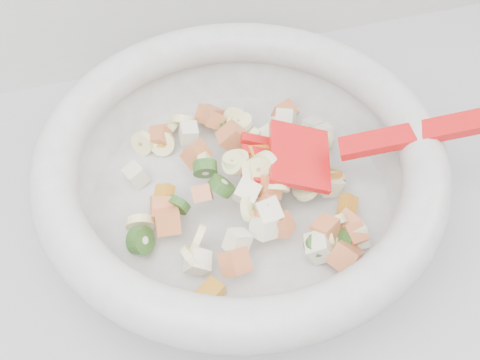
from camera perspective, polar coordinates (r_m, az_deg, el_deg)
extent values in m
cylinder|color=silver|center=(0.61, 0.00, -2.31)|extent=(0.31, 0.31, 0.02)
torus|color=silver|center=(0.56, 0.00, 2.25)|extent=(0.38, 0.38, 0.04)
cylinder|color=#FEFFAA|center=(0.57, -0.40, 1.97)|extent=(0.03, 0.04, 0.02)
cylinder|color=#FEFFAA|center=(0.62, 1.09, 3.89)|extent=(0.03, 0.03, 0.04)
cylinder|color=#FEFFAA|center=(0.65, -9.20, 3.48)|extent=(0.03, 0.03, 0.04)
cylinder|color=#FEFFAA|center=(0.65, -0.57, 5.76)|extent=(0.03, 0.04, 0.03)
cylinder|color=#FEFFAA|center=(0.64, -0.01, 5.50)|extent=(0.04, 0.04, 0.01)
cylinder|color=#FEFFAA|center=(0.57, 8.33, -5.21)|extent=(0.02, 0.03, 0.03)
cylinder|color=#FEFFAA|center=(0.57, 3.49, -0.61)|extent=(0.04, 0.03, 0.04)
cylinder|color=#FEFFAA|center=(0.55, 0.89, -2.72)|extent=(0.02, 0.03, 0.03)
cylinder|color=#FEFFAA|center=(0.58, -3.16, 1.58)|extent=(0.02, 0.03, 0.03)
cylinder|color=#FEFFAA|center=(0.56, 1.63, 1.03)|extent=(0.03, 0.02, 0.03)
cylinder|color=#FEFFAA|center=(0.66, -5.42, 5.71)|extent=(0.04, 0.03, 0.03)
cylinder|color=#FEFFAA|center=(0.57, 8.96, -3.86)|extent=(0.03, 0.02, 0.03)
cylinder|color=#FEFFAA|center=(0.67, -6.76, 4.95)|extent=(0.03, 0.03, 0.03)
cylinder|color=#FEFFAA|center=(0.65, -7.36, 3.44)|extent=(0.03, 0.03, 0.03)
cylinder|color=#FEFFAA|center=(0.63, -0.57, 4.16)|extent=(0.03, 0.03, 0.01)
cylinder|color=#FEFFAA|center=(0.57, 1.03, 0.48)|extent=(0.02, 0.04, 0.03)
cylinder|color=#FEFFAA|center=(0.55, -4.02, -5.56)|extent=(0.03, 0.03, 0.03)
cylinder|color=#FEFFAA|center=(0.61, 8.80, 0.19)|extent=(0.03, 0.02, 0.03)
cylinder|color=#FEFFAA|center=(0.59, 6.32, -0.75)|extent=(0.04, 0.04, 0.03)
cylinder|color=#FEFFAA|center=(0.57, -0.55, 1.66)|extent=(0.03, 0.03, 0.03)
cylinder|color=#FEFFAA|center=(0.58, -9.45, -4.06)|extent=(0.04, 0.02, 0.04)
cylinder|color=#FEFFAA|center=(0.65, 7.83, 3.68)|extent=(0.02, 0.03, 0.03)
cylinder|color=#FEFFAA|center=(0.54, -4.57, -7.35)|extent=(0.02, 0.04, 0.04)
cylinder|color=#FEFFAA|center=(0.57, 2.48, 1.45)|extent=(0.03, 0.03, 0.03)
cube|color=#E36547|center=(0.65, -2.52, 5.70)|extent=(0.02, 0.02, 0.03)
cube|color=#E36547|center=(0.59, 10.14, -3.95)|extent=(0.03, 0.03, 0.02)
cube|color=#E36547|center=(0.56, -6.91, -3.82)|extent=(0.03, 0.03, 0.03)
cube|color=#E36547|center=(0.67, 4.31, 6.32)|extent=(0.03, 0.03, 0.03)
cube|color=#E36547|center=(0.55, 2.58, -2.78)|extent=(0.03, 0.02, 0.03)
cube|color=#E36547|center=(0.57, 2.73, -0.62)|extent=(0.03, 0.03, 0.03)
cube|color=#E36547|center=(0.67, -2.92, 6.16)|extent=(0.04, 0.03, 0.03)
cube|color=#E36547|center=(0.60, -4.18, 2.45)|extent=(0.03, 0.03, 0.03)
cube|color=#E36547|center=(0.65, -7.62, 4.12)|extent=(0.03, 0.03, 0.03)
cube|color=#E36547|center=(0.56, 9.95, -7.18)|extent=(0.04, 0.04, 0.03)
cube|color=#E36547|center=(0.57, -7.46, -2.50)|extent=(0.03, 0.03, 0.03)
cube|color=#E36547|center=(0.63, 5.74, 3.03)|extent=(0.03, 0.02, 0.03)
cube|color=#E36547|center=(0.56, -3.58, -1.27)|extent=(0.02, 0.03, 0.03)
cube|color=#E36547|center=(0.61, -0.72, 4.08)|extent=(0.03, 0.02, 0.03)
cube|color=#E36547|center=(0.56, 8.12, -4.70)|extent=(0.03, 0.03, 0.03)
cube|color=#E36547|center=(0.54, -0.48, -7.79)|extent=(0.03, 0.03, 0.03)
cube|color=#E36547|center=(0.56, 3.85, -4.26)|extent=(0.03, 0.03, 0.03)
cube|color=#E36547|center=(0.57, 10.77, -5.18)|extent=(0.02, 0.03, 0.02)
cylinder|color=#4FA336|center=(0.57, -5.86, -2.36)|extent=(0.03, 0.03, 0.03)
cylinder|color=#4FA336|center=(0.56, -1.76, -0.57)|extent=(0.03, 0.03, 0.03)
cylinder|color=#4FA336|center=(0.58, -3.33, 1.11)|extent=(0.03, 0.02, 0.03)
cylinder|color=#4FA336|center=(0.57, 9.38, -5.83)|extent=(0.03, 0.04, 0.03)
cylinder|color=#4FA336|center=(0.65, 6.99, 3.98)|extent=(0.03, 0.03, 0.02)
cylinder|color=#4FA336|center=(0.59, 6.24, -0.09)|extent=(0.03, 0.03, 0.03)
cylinder|color=#4FA336|center=(0.56, 7.29, -6.20)|extent=(0.03, 0.03, 0.02)
cylinder|color=#4FA336|center=(0.61, 5.39, 2.33)|extent=(0.04, 0.04, 0.02)
cylinder|color=#4FA336|center=(0.56, -9.41, -5.69)|extent=(0.03, 0.04, 0.04)
cylinder|color=#4FA336|center=(0.65, -0.88, 4.89)|extent=(0.03, 0.03, 0.03)
cube|color=white|center=(0.66, 4.39, 5.78)|extent=(0.03, 0.04, 0.03)
cube|color=white|center=(0.63, 2.80, 4.08)|extent=(0.03, 0.02, 0.03)
cube|color=white|center=(0.65, 8.01, 4.43)|extent=(0.02, 0.02, 0.02)
cube|color=white|center=(0.63, -0.60, 4.19)|extent=(0.03, 0.03, 0.03)
cube|color=white|center=(0.55, 2.28, -4.52)|extent=(0.03, 0.03, 0.03)
cube|color=white|center=(0.56, 0.65, -1.20)|extent=(0.03, 0.03, 0.03)
cube|color=white|center=(0.64, -4.89, 4.46)|extent=(0.02, 0.02, 0.02)
cube|color=white|center=(0.58, 4.28, 0.74)|extent=(0.03, 0.03, 0.03)
cube|color=white|center=(0.56, 7.58, -6.30)|extent=(0.03, 0.03, 0.03)
cube|color=white|center=(0.54, -0.24, -5.87)|extent=(0.03, 0.03, 0.03)
cube|color=white|center=(0.67, 6.84, 5.03)|extent=(0.03, 0.03, 0.02)
cube|color=white|center=(0.60, 8.50, -0.44)|extent=(0.03, 0.02, 0.03)
cube|color=white|center=(0.60, 3.41, 1.88)|extent=(0.03, 0.02, 0.03)
cube|color=white|center=(0.67, 4.12, 5.61)|extent=(0.03, 0.03, 0.03)
cube|color=white|center=(0.58, 10.86, -5.14)|extent=(0.02, 0.03, 0.03)
cube|color=white|center=(0.62, -9.84, 0.45)|extent=(0.03, 0.03, 0.03)
cube|color=white|center=(0.54, -4.04, -7.72)|extent=(0.03, 0.03, 0.03)
cube|color=white|center=(0.55, 2.67, -2.89)|extent=(0.02, 0.03, 0.03)
cube|color=orange|center=(0.61, 6.23, 1.38)|extent=(0.02, 0.03, 0.02)
cube|color=orange|center=(0.61, 8.42, 0.18)|extent=(0.03, 0.03, 0.02)
cube|color=orange|center=(0.54, -2.80, -10.55)|extent=(0.03, 0.03, 0.01)
cube|color=orange|center=(0.65, -7.69, 3.72)|extent=(0.03, 0.03, 0.03)
cube|color=orange|center=(0.58, -7.25, -1.48)|extent=(0.03, 0.03, 0.03)
cube|color=orange|center=(0.59, 10.14, -2.63)|extent=(0.03, 0.03, 0.03)
cube|color=orange|center=(0.59, 1.76, 2.34)|extent=(0.03, 0.02, 0.02)
cube|color=red|center=(0.58, 5.67, 2.25)|extent=(0.08, 0.09, 0.03)
cube|color=red|center=(0.60, 1.53, 3.78)|extent=(0.03, 0.02, 0.02)
cube|color=red|center=(0.59, 1.57, 2.62)|extent=(0.03, 0.02, 0.02)
cube|color=red|center=(0.58, 1.61, 1.42)|extent=(0.03, 0.02, 0.02)
cube|color=red|center=(0.57, 1.65, 0.17)|extent=(0.03, 0.02, 0.02)
cube|color=red|center=(0.58, 19.97, 4.90)|extent=(0.21, 0.08, 0.07)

